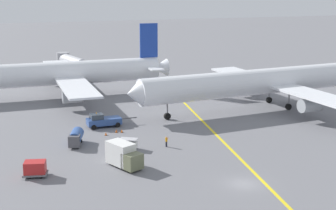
{
  "coord_description": "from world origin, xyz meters",
  "views": [
    {
      "loc": [
        -29.22,
        -53.63,
        25.21
      ],
      "look_at": [
        -0.37,
        28.81,
        4.0
      ],
      "focal_mm": 53.07,
      "sensor_mm": 36.0,
      "label": 1
    }
  ],
  "objects_px": {
    "gse_fuel_bowser_stubby": "(76,137)",
    "ground_crew_ramp_agent_by_cones": "(166,141)",
    "gse_catering_truck_tall": "(124,155)",
    "gse_baggage_cart_near_cluster": "(129,144)",
    "jet_bridge": "(70,61)",
    "gse_container_dolly_flat": "(35,168)",
    "traffic_cone_wingtip_port": "(106,134)",
    "traffic_cone_wingtip_starboard": "(116,131)",
    "airliner_at_gate_left": "(59,74)",
    "airliner_being_pushed": "(267,81)",
    "traffic_cone_nose_left": "(122,131)",
    "pushback_tug": "(103,120)"
  },
  "relations": [
    {
      "from": "gse_fuel_bowser_stubby",
      "to": "gse_container_dolly_flat",
      "type": "bearing_deg",
      "value": -122.01
    },
    {
      "from": "gse_catering_truck_tall",
      "to": "gse_baggage_cart_near_cluster",
      "type": "relative_size",
      "value": 2.0
    },
    {
      "from": "gse_catering_truck_tall",
      "to": "ground_crew_ramp_agent_by_cones",
      "type": "xyz_separation_m",
      "value": [
        8.66,
        6.57,
        -0.84
      ]
    },
    {
      "from": "airliner_at_gate_left",
      "to": "gse_catering_truck_tall",
      "type": "distance_m",
      "value": 49.87
    },
    {
      "from": "pushback_tug",
      "to": "gse_catering_truck_tall",
      "type": "bearing_deg",
      "value": -94.08
    },
    {
      "from": "gse_fuel_bowser_stubby",
      "to": "gse_catering_truck_tall",
      "type": "bearing_deg",
      "value": -68.3
    },
    {
      "from": "traffic_cone_nose_left",
      "to": "gse_baggage_cart_near_cluster",
      "type": "bearing_deg",
      "value": -97.51
    },
    {
      "from": "pushback_tug",
      "to": "gse_fuel_bowser_stubby",
      "type": "height_order",
      "value": "pushback_tug"
    },
    {
      "from": "gse_container_dolly_flat",
      "to": "traffic_cone_wingtip_port",
      "type": "xyz_separation_m",
      "value": [
        13.03,
        15.39,
        -0.9
      ]
    },
    {
      "from": "gse_container_dolly_flat",
      "to": "traffic_cone_nose_left",
      "type": "xyz_separation_m",
      "value": [
        16.04,
        16.13,
        -0.9
      ]
    },
    {
      "from": "traffic_cone_wingtip_starboard",
      "to": "traffic_cone_wingtip_port",
      "type": "relative_size",
      "value": 1.0
    },
    {
      "from": "airliner_being_pushed",
      "to": "traffic_cone_wingtip_port",
      "type": "distance_m",
      "value": 37.36
    },
    {
      "from": "airliner_being_pushed",
      "to": "jet_bridge",
      "type": "xyz_separation_m",
      "value": [
        -32.74,
        54.7,
        -1.79
      ]
    },
    {
      "from": "gse_fuel_bowser_stubby",
      "to": "gse_baggage_cart_near_cluster",
      "type": "height_order",
      "value": "gse_fuel_bowser_stubby"
    },
    {
      "from": "traffic_cone_nose_left",
      "to": "gse_fuel_bowser_stubby",
      "type": "bearing_deg",
      "value": -153.16
    },
    {
      "from": "gse_container_dolly_flat",
      "to": "jet_bridge",
      "type": "height_order",
      "value": "jet_bridge"
    },
    {
      "from": "airliner_being_pushed",
      "to": "traffic_cone_wingtip_starboard",
      "type": "distance_m",
      "value": 35.12
    },
    {
      "from": "traffic_cone_nose_left",
      "to": "ground_crew_ramp_agent_by_cones",
      "type": "bearing_deg",
      "value": -64.41
    },
    {
      "from": "airliner_at_gate_left",
      "to": "airliner_being_pushed",
      "type": "height_order",
      "value": "airliner_being_pushed"
    },
    {
      "from": "airliner_at_gate_left",
      "to": "ground_crew_ramp_agent_by_cones",
      "type": "distance_m",
      "value": 44.76
    },
    {
      "from": "airliner_at_gate_left",
      "to": "gse_fuel_bowser_stubby",
      "type": "height_order",
      "value": "airliner_at_gate_left"
    },
    {
      "from": "traffic_cone_wingtip_starboard",
      "to": "airliner_being_pushed",
      "type": "bearing_deg",
      "value": 12.01
    },
    {
      "from": "gse_baggage_cart_near_cluster",
      "to": "traffic_cone_wingtip_port",
      "type": "distance_m",
      "value": 8.61
    },
    {
      "from": "traffic_cone_wingtip_starboard",
      "to": "gse_container_dolly_flat",
      "type": "bearing_deg",
      "value": -132.61
    },
    {
      "from": "pushback_tug",
      "to": "jet_bridge",
      "type": "xyz_separation_m",
      "value": [
        2.65,
        57.56,
        2.65
      ]
    },
    {
      "from": "gse_fuel_bowser_stubby",
      "to": "traffic_cone_nose_left",
      "type": "distance_m",
      "value": 9.82
    },
    {
      "from": "gse_baggage_cart_near_cluster",
      "to": "traffic_cone_wingtip_starboard",
      "type": "height_order",
      "value": "gse_baggage_cart_near_cluster"
    },
    {
      "from": "airliner_being_pushed",
      "to": "gse_container_dolly_flat",
      "type": "distance_m",
      "value": 54.66
    },
    {
      "from": "gse_container_dolly_flat",
      "to": "gse_fuel_bowser_stubby",
      "type": "height_order",
      "value": "gse_fuel_bowser_stubby"
    },
    {
      "from": "airliner_at_gate_left",
      "to": "pushback_tug",
      "type": "height_order",
      "value": "airliner_at_gate_left"
    },
    {
      "from": "gse_fuel_bowser_stubby",
      "to": "traffic_cone_wingtip_port",
      "type": "height_order",
      "value": "gse_fuel_bowser_stubby"
    },
    {
      "from": "gse_container_dolly_flat",
      "to": "traffic_cone_wingtip_port",
      "type": "distance_m",
      "value": 20.19
    },
    {
      "from": "airliner_being_pushed",
      "to": "jet_bridge",
      "type": "distance_m",
      "value": 63.78
    },
    {
      "from": "airliner_at_gate_left",
      "to": "gse_container_dolly_flat",
      "type": "xyz_separation_m",
      "value": [
        -9.64,
        -49.23,
        -4.1
      ]
    },
    {
      "from": "traffic_cone_wingtip_port",
      "to": "airliner_at_gate_left",
      "type": "bearing_deg",
      "value": 95.72
    },
    {
      "from": "gse_catering_truck_tall",
      "to": "airliner_being_pushed",
      "type": "bearing_deg",
      "value": 33.16
    },
    {
      "from": "gse_fuel_bowser_stubby",
      "to": "ground_crew_ramp_agent_by_cones",
      "type": "xyz_separation_m",
      "value": [
        13.51,
        -5.61,
        -0.41
      ]
    },
    {
      "from": "gse_container_dolly_flat",
      "to": "gse_fuel_bowser_stubby",
      "type": "distance_m",
      "value": 13.83
    },
    {
      "from": "gse_fuel_bowser_stubby",
      "to": "ground_crew_ramp_agent_by_cones",
      "type": "height_order",
      "value": "gse_fuel_bowser_stubby"
    },
    {
      "from": "airliner_at_gate_left",
      "to": "gse_container_dolly_flat",
      "type": "bearing_deg",
      "value": -101.08
    },
    {
      "from": "gse_catering_truck_tall",
      "to": "ground_crew_ramp_agent_by_cones",
      "type": "relative_size",
      "value": 3.59
    },
    {
      "from": "gse_catering_truck_tall",
      "to": "gse_baggage_cart_near_cluster",
      "type": "height_order",
      "value": "gse_catering_truck_tall"
    },
    {
      "from": "gse_baggage_cart_near_cluster",
      "to": "jet_bridge",
      "type": "relative_size",
      "value": 0.19
    },
    {
      "from": "airliner_at_gate_left",
      "to": "traffic_cone_nose_left",
      "type": "height_order",
      "value": "airliner_at_gate_left"
    },
    {
      "from": "gse_fuel_bowser_stubby",
      "to": "gse_baggage_cart_near_cluster",
      "type": "relative_size",
      "value": 1.66
    },
    {
      "from": "airliner_at_gate_left",
      "to": "ground_crew_ramp_agent_by_cones",
      "type": "bearing_deg",
      "value": -75.45
    },
    {
      "from": "ground_crew_ramp_agent_by_cones",
      "to": "gse_catering_truck_tall",
      "type": "bearing_deg",
      "value": -142.83
    },
    {
      "from": "gse_baggage_cart_near_cluster",
      "to": "airliner_at_gate_left",
      "type": "bearing_deg",
      "value": 97.01
    },
    {
      "from": "ground_crew_ramp_agent_by_cones",
      "to": "traffic_cone_wingtip_starboard",
      "type": "distance_m",
      "value": 11.82
    },
    {
      "from": "gse_baggage_cart_near_cluster",
      "to": "gse_fuel_bowser_stubby",
      "type": "bearing_deg",
      "value": 147.8
    }
  ]
}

